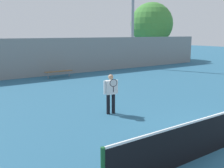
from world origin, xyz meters
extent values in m
cylinder|color=black|center=(-1.90, 4.47, 0.40)|extent=(0.14, 0.14, 0.81)
cylinder|color=black|center=(-1.68, 4.42, 0.40)|extent=(0.14, 0.14, 0.81)
cube|color=white|center=(-1.79, 4.44, 1.08)|extent=(0.44, 0.28, 0.55)
cylinder|color=white|center=(-2.03, 4.50, 1.09)|extent=(0.10, 0.10, 0.54)
cylinder|color=white|center=(-1.54, 4.39, 1.09)|extent=(0.10, 0.10, 0.54)
sphere|color=tan|center=(-1.79, 4.44, 1.49)|extent=(0.21, 0.21, 0.21)
cylinder|color=black|center=(-1.85, 4.17, 1.05)|extent=(0.03, 0.03, 0.22)
torus|color=black|center=(-1.85, 4.17, 1.31)|extent=(0.31, 0.09, 0.31)
cylinder|color=silver|center=(-1.85, 4.17, 1.31)|extent=(0.26, 0.07, 0.27)
cube|color=brown|center=(0.05, 13.81, 0.45)|extent=(2.05, 0.40, 0.04)
cylinder|color=gray|center=(-0.77, 13.81, 0.22)|extent=(0.06, 0.06, 0.43)
cylinder|color=gray|center=(0.87, 13.81, 0.22)|extent=(0.06, 0.06, 0.43)
cylinder|color=#939399|center=(8.07, 15.24, 4.89)|extent=(0.28, 0.28, 9.79)
cube|color=gray|center=(0.00, 14.97, 1.41)|extent=(32.36, 0.06, 2.83)
cylinder|color=brown|center=(15.14, 20.24, 1.11)|extent=(0.37, 0.37, 2.21)
sphere|color=#428438|center=(15.14, 20.24, 4.28)|extent=(5.17, 5.17, 5.17)
camera|label=1|loc=(-7.53, -3.89, 3.19)|focal=42.00mm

